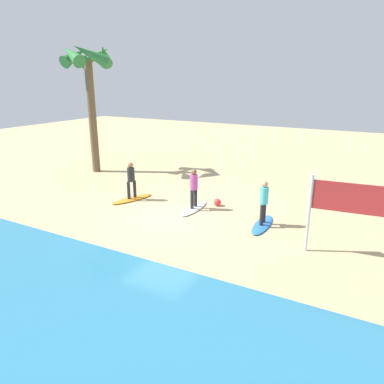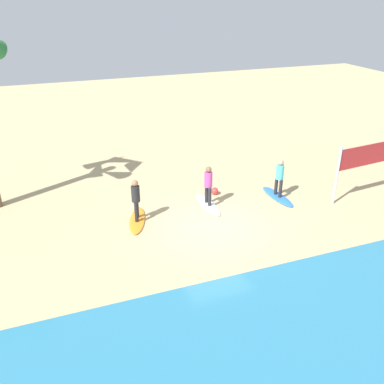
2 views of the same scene
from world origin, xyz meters
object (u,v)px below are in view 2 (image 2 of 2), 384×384
surfboard_white (208,205)px  surfer_orange (136,197)px  surfer_blue (280,175)px  beach_ball (215,191)px  surfer_white (208,183)px  surfboard_blue (277,196)px  surfboard_orange (137,220)px

surfboard_white → surfer_orange: (3.03, 0.25, 0.99)m
surfer_blue → surfer_orange: bearing=-0.7°
surfboard_white → beach_ball: bearing=140.6°
surfboard_white → surfer_white: size_ratio=1.28×
surfer_blue → surfboard_white: surfer_blue is taller
surfer_white → beach_ball: surfer_white is taller
surfboard_blue → beach_ball: bearing=-120.2°
surfboard_blue → surfboard_white: same height
beach_ball → surfboard_orange: bearing=16.9°
surfer_white → surfboard_blue: bearing=173.9°
surfer_orange → surfboard_orange: bearing=0.0°
surfboard_white → beach_ball: size_ratio=6.66×
surfboard_orange → surfer_orange: bearing=0.0°
surfer_white → surfer_orange: bearing=4.8°
surfboard_white → beach_ball: beach_ball is taller
surfer_white → surfboard_orange: bearing=4.8°
surfer_blue → beach_ball: 2.83m
surfer_blue → surfer_white: size_ratio=1.00×
surfboard_blue → surfer_orange: bearing=-94.2°
surfer_blue → surfboard_orange: bearing=-0.7°
surfer_blue → surfboard_white: size_ratio=0.78×
surfer_blue → surfer_orange: size_ratio=1.00×
surfboard_orange → beach_ball: 3.87m
beach_ball → surfboard_white: bearing=52.3°
surfer_blue → surfboard_orange: size_ratio=0.78×
surfer_white → surfer_orange: same height
surfer_white → beach_ball: size_ratio=5.20×
surfboard_blue → surfboard_orange: same height
surfboard_white → beach_ball: (-0.68, -0.88, 0.11)m
surfer_orange → beach_ball: bearing=-163.1°
surfer_white → beach_ball: bearing=-127.7°
surfer_white → surfboard_orange: size_ratio=0.78×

